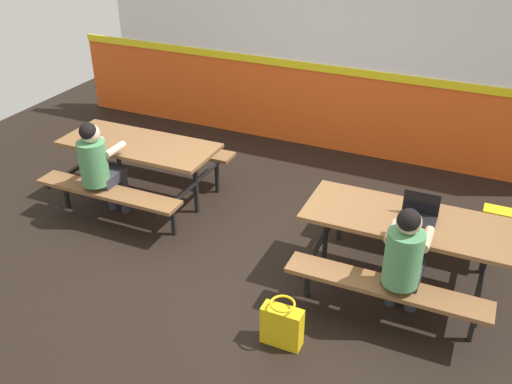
% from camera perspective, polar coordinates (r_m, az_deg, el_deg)
% --- Properties ---
extents(ground_plane, '(10.00, 10.00, 0.02)m').
position_cam_1_polar(ground_plane, '(6.06, -0.49, -5.13)').
color(ground_plane, black).
extents(accent_backdrop, '(8.00, 0.14, 2.60)m').
position_cam_1_polar(accent_backdrop, '(7.76, 7.85, 12.87)').
color(accent_backdrop, '#E55119').
rests_on(accent_backdrop, ground).
extents(picnic_table_left, '(1.81, 1.57, 0.74)m').
position_cam_1_polar(picnic_table_left, '(6.69, -11.54, 3.55)').
color(picnic_table_left, brown).
rests_on(picnic_table_left, ground).
extents(picnic_table_right, '(1.81, 1.57, 0.74)m').
position_cam_1_polar(picnic_table_right, '(5.34, 14.53, -4.01)').
color(picnic_table_right, brown).
rests_on(picnic_table_right, ground).
extents(student_nearer, '(0.36, 0.53, 1.21)m').
position_cam_1_polar(student_nearer, '(6.32, -15.46, 2.76)').
color(student_nearer, '#2D2D38').
rests_on(student_nearer, ground).
extents(student_further, '(0.36, 0.53, 1.21)m').
position_cam_1_polar(student_further, '(4.80, 14.62, -6.33)').
color(student_further, '#2D2D38').
rests_on(student_further, ground).
extents(laptop_dark, '(0.32, 0.22, 0.22)m').
position_cam_1_polar(laptop_dark, '(5.25, 15.98, -2.09)').
color(laptop_dark, black).
rests_on(laptop_dark, picnic_table_right).
extents(backpack_dark, '(0.30, 0.22, 0.44)m').
position_cam_1_polar(backpack_dark, '(6.39, 22.79, -3.35)').
color(backpack_dark, yellow).
rests_on(backpack_dark, ground).
extents(tote_bag_bright, '(0.34, 0.21, 0.43)m').
position_cam_1_polar(tote_bag_bright, '(4.79, 2.62, -13.17)').
color(tote_bag_bright, yellow).
rests_on(tote_bag_bright, ground).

